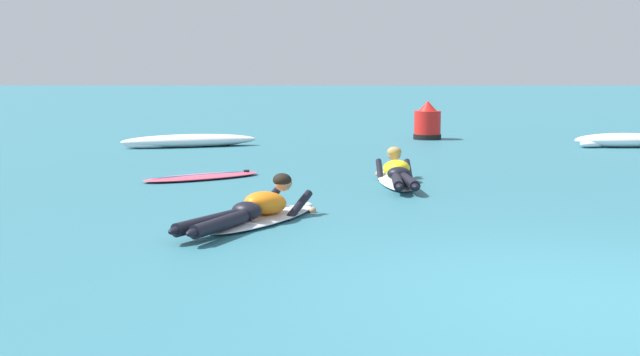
{
  "coord_description": "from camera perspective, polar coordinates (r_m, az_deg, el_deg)",
  "views": [
    {
      "loc": [
        -1.9,
        -6.12,
        1.7
      ],
      "look_at": [
        -2.08,
        4.69,
        0.26
      ],
      "focal_mm": 46.83,
      "sensor_mm": 36.0,
      "label": 1
    }
  ],
  "objects": [
    {
      "name": "ground_plane",
      "position": [
        16.32,
        7.65,
        1.56
      ],
      "size": [
        120.0,
        120.0,
        0.0
      ],
      "primitive_type": "plane",
      "color": "#2D6B7A"
    },
    {
      "name": "surfer_near",
      "position": [
        9.15,
        -4.32,
        -2.24
      ],
      "size": [
        1.52,
        2.48,
        0.54
      ],
      "color": "silver",
      "rests_on": "ground"
    },
    {
      "name": "surfer_far",
      "position": [
        12.29,
        5.32,
        0.26
      ],
      "size": [
        0.59,
        2.7,
        0.54
      ],
      "color": "white",
      "rests_on": "ground"
    },
    {
      "name": "drifting_surfboard",
      "position": [
        12.87,
        -8.0,
        0.1
      ],
      "size": [
        1.89,
        1.55,
        0.16
      ],
      "color": "#E54C66",
      "rests_on": "ground"
    },
    {
      "name": "whitewater_front",
      "position": [
        18.88,
        19.98,
        2.42
      ],
      "size": [
        2.08,
        0.72,
        0.3
      ],
      "color": "white",
      "rests_on": "ground"
    },
    {
      "name": "whitewater_mid_right",
      "position": [
        18.02,
        -8.89,
        2.51
      ],
      "size": [
        2.92,
        1.45,
        0.27
      ],
      "color": "white",
      "rests_on": "ground"
    },
    {
      "name": "channel_marker_buoy",
      "position": [
        19.85,
        7.35,
        3.66
      ],
      "size": [
        0.66,
        0.66,
        0.91
      ],
      "color": "red",
      "rests_on": "ground"
    }
  ]
}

